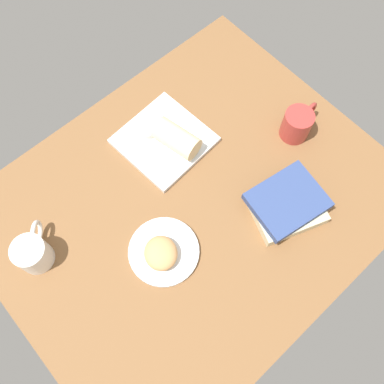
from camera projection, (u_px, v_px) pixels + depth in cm
name	position (u px, v px, depth cm)	size (l,w,h in cm)	color
dining_table	(191.00, 205.00, 121.24)	(110.00, 90.00, 4.00)	brown
round_plate	(164.00, 252.00, 113.12)	(19.09, 19.09, 1.40)	white
scone_pastry	(161.00, 253.00, 109.73)	(9.52, 8.70, 4.88)	tan
square_plate	(164.00, 140.00, 126.38)	(24.06, 24.06, 1.60)	white
sauce_cup	(148.00, 130.00, 125.41)	(5.53, 5.53, 2.36)	silver
breakfast_wrap	(177.00, 138.00, 121.64)	(7.08, 7.08, 13.46)	beige
book_stack	(287.00, 206.00, 115.58)	(22.64, 20.64, 6.26)	beige
coffee_mug	(297.00, 124.00, 123.90)	(13.65, 8.59, 9.54)	#B23833
second_mug	(33.00, 253.00, 109.04)	(11.27, 11.60, 8.93)	white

